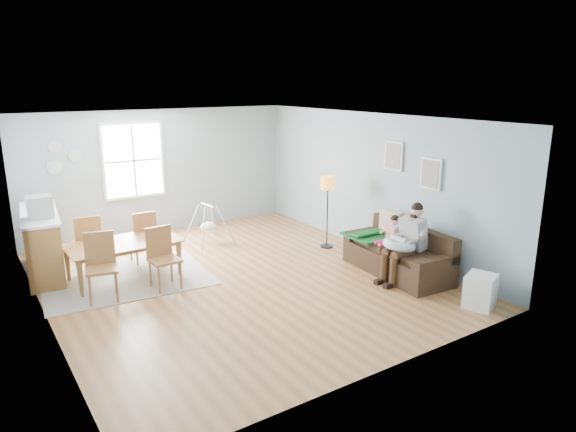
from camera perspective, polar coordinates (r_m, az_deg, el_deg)
room at (r=8.33m, az=-6.01°, el=8.76°), size 8.40×9.40×3.90m
window at (r=11.40m, az=-16.81°, el=5.92°), size 1.32×0.08×1.62m
pictures at (r=9.38m, az=13.56°, el=5.59°), size 0.05×1.34×0.74m
wall_plates at (r=11.06m, az=-23.86°, el=5.98°), size 0.67×0.02×0.66m
sofa at (r=9.24m, az=12.31°, el=-4.45°), size 1.05×2.11×0.83m
green_throw at (r=9.62m, az=9.40°, el=-2.07°), size 0.96×0.83×0.04m
beige_pillow at (r=9.63m, az=11.35°, el=-0.81°), size 0.15×0.48×0.47m
father at (r=8.82m, az=13.05°, el=-2.60°), size 0.93×0.43×1.32m
nursing_pillow at (r=8.75m, az=12.26°, el=-3.12°), size 0.63×0.62×0.22m
infant at (r=8.75m, az=12.14°, el=-2.60°), size 0.15×0.36×0.13m
toddler at (r=9.21m, az=11.29°, el=-1.86°), size 0.50×0.25×0.78m
floor_lamp at (r=10.21m, az=4.44°, el=3.03°), size 0.29×0.29×1.46m
storage_cube at (r=8.22m, az=20.56°, el=-7.85°), size 0.57×0.54×0.50m
rug at (r=9.29m, az=-17.52°, el=-6.60°), size 2.86×2.27×0.01m
dining_table at (r=9.18m, az=-17.67°, el=-4.77°), size 1.86×1.08×0.64m
chair_sw at (r=8.40m, az=-20.09°, el=-4.74°), size 0.56×0.56×1.05m
chair_se at (r=8.58m, az=-13.82°, el=-4.05°), size 0.47×0.47×1.01m
chair_nw at (r=9.66m, az=-21.37°, el=-2.44°), size 0.48×0.48×1.03m
chair_ne at (r=9.82m, az=-15.75°, el=-1.86°), size 0.44×0.44×0.98m
counter at (r=9.88m, az=-25.61°, el=-2.71°), size 0.80×2.03×1.11m
monitor at (r=9.34m, az=-25.91°, el=0.93°), size 0.39×0.37×0.36m
baby_swing at (r=10.77m, az=-8.84°, el=-1.09°), size 0.87×0.88×0.82m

